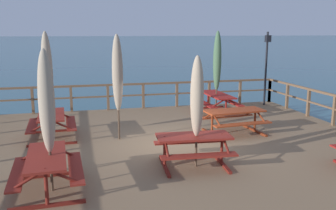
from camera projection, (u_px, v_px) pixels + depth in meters
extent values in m
plane|color=#2D5B6B|center=(174.00, 166.00, 10.80)|extent=(600.00, 600.00, 0.00)
cube|color=#846647|center=(175.00, 155.00, 10.73)|extent=(12.12, 10.68, 0.68)
cube|color=brown|center=(143.00, 84.00, 15.40)|extent=(11.82, 0.09, 0.08)
cube|color=brown|center=(143.00, 95.00, 15.49)|extent=(11.82, 0.07, 0.06)
cube|color=brown|center=(33.00, 101.00, 14.46)|extent=(0.10, 0.10, 1.05)
cube|color=brown|center=(71.00, 99.00, 14.81)|extent=(0.10, 0.10, 1.05)
cube|color=brown|center=(108.00, 98.00, 15.15)|extent=(0.10, 0.10, 1.05)
cube|color=brown|center=(143.00, 96.00, 15.50)|extent=(0.10, 0.10, 1.05)
cube|color=brown|center=(177.00, 95.00, 15.85)|extent=(0.10, 0.10, 1.05)
cube|color=brown|center=(209.00, 93.00, 16.19)|extent=(0.10, 0.10, 1.05)
cube|color=brown|center=(240.00, 92.00, 16.54)|extent=(0.10, 0.10, 1.05)
cube|color=brown|center=(270.00, 91.00, 16.89)|extent=(0.10, 0.10, 1.05)
cube|color=brown|center=(334.00, 111.00, 12.65)|extent=(0.10, 0.10, 1.05)
cube|color=brown|center=(308.00, 103.00, 14.06)|extent=(0.10, 0.10, 1.05)
cube|color=brown|center=(287.00, 96.00, 15.48)|extent=(0.10, 0.10, 1.05)
cube|color=brown|center=(270.00, 91.00, 16.89)|extent=(0.10, 0.10, 1.05)
cube|color=maroon|center=(51.00, 115.00, 11.08)|extent=(0.84, 1.87, 0.05)
cube|color=maroon|center=(71.00, 123.00, 11.29)|extent=(0.36, 1.85, 0.04)
cube|color=maroon|center=(32.00, 126.00, 10.99)|extent=(0.36, 1.85, 0.04)
cube|color=maroon|center=(52.00, 144.00, 10.52)|extent=(1.40, 0.14, 0.06)
cylinder|color=maroon|center=(52.00, 133.00, 10.46)|extent=(0.07, 0.07, 0.74)
cylinder|color=maroon|center=(61.00, 125.00, 10.49)|extent=(0.63, 0.08, 0.37)
cylinder|color=maroon|center=(41.00, 126.00, 10.34)|extent=(0.63, 0.08, 0.37)
cube|color=maroon|center=(53.00, 131.00, 11.92)|extent=(1.40, 0.14, 0.06)
cylinder|color=maroon|center=(53.00, 121.00, 11.85)|extent=(0.07, 0.07, 0.74)
cylinder|color=maroon|center=(61.00, 114.00, 11.89)|extent=(0.63, 0.08, 0.37)
cylinder|color=maroon|center=(43.00, 115.00, 11.73)|extent=(0.63, 0.08, 0.37)
cube|color=maroon|center=(46.00, 156.00, 7.40)|extent=(0.85, 1.93, 0.05)
cube|color=maroon|center=(76.00, 167.00, 7.62)|extent=(0.37, 1.91, 0.04)
cube|color=maroon|center=(18.00, 173.00, 7.31)|extent=(0.37, 1.91, 0.04)
cube|color=maroon|center=(48.00, 206.00, 6.82)|extent=(1.40, 0.15, 0.06)
cylinder|color=maroon|center=(46.00, 189.00, 6.76)|extent=(0.07, 0.07, 0.74)
cylinder|color=maroon|center=(62.00, 176.00, 6.79)|extent=(0.63, 0.09, 0.37)
cylinder|color=maroon|center=(29.00, 179.00, 6.64)|extent=(0.63, 0.09, 0.37)
cube|color=maroon|center=(49.00, 175.00, 8.27)|extent=(1.40, 0.15, 0.06)
cylinder|color=maroon|center=(48.00, 161.00, 8.20)|extent=(0.07, 0.07, 0.74)
cylinder|color=maroon|center=(61.00, 150.00, 8.23)|extent=(0.63, 0.09, 0.37)
cylinder|color=maroon|center=(34.00, 153.00, 8.08)|extent=(0.63, 0.09, 0.37)
cube|color=maroon|center=(217.00, 95.00, 14.63)|extent=(0.84, 2.18, 0.05)
cube|color=maroon|center=(229.00, 101.00, 14.84)|extent=(0.36, 2.17, 0.04)
cube|color=maroon|center=(203.00, 103.00, 14.54)|extent=(0.36, 2.17, 0.04)
cube|color=maroon|center=(226.00, 117.00, 13.92)|extent=(1.40, 0.13, 0.06)
cylinder|color=maroon|center=(226.00, 108.00, 13.85)|extent=(0.07, 0.07, 0.74)
cylinder|color=maroon|center=(233.00, 102.00, 13.88)|extent=(0.63, 0.08, 0.37)
cylinder|color=maroon|center=(219.00, 103.00, 13.73)|extent=(0.63, 0.08, 0.37)
cube|color=maroon|center=(208.00, 107.00, 15.61)|extent=(1.40, 0.13, 0.06)
cylinder|color=maroon|center=(208.00, 100.00, 15.55)|extent=(0.07, 0.07, 0.74)
cylinder|color=maroon|center=(214.00, 94.00, 15.58)|extent=(0.63, 0.08, 0.37)
cylinder|color=maroon|center=(202.00, 95.00, 15.43)|extent=(0.63, 0.08, 0.37)
cube|color=#993819|center=(234.00, 111.00, 11.63)|extent=(1.96, 0.92, 0.05)
cube|color=#993819|center=(243.00, 124.00, 11.17)|extent=(1.92, 0.44, 0.04)
cube|color=#993819|center=(226.00, 116.00, 12.21)|extent=(1.92, 0.44, 0.04)
cube|color=maroon|center=(212.00, 134.00, 11.53)|extent=(0.20, 1.40, 0.06)
cylinder|color=maroon|center=(212.00, 124.00, 11.46)|extent=(0.07, 0.07, 0.74)
cylinder|color=maroon|center=(216.00, 119.00, 11.16)|extent=(0.11, 0.63, 0.37)
cylinder|color=maroon|center=(208.00, 115.00, 11.68)|extent=(0.11, 0.63, 0.37)
cube|color=maroon|center=(254.00, 130.00, 12.01)|extent=(0.20, 1.40, 0.06)
cylinder|color=maroon|center=(255.00, 120.00, 11.95)|extent=(0.07, 0.07, 0.74)
cylinder|color=maroon|center=(260.00, 116.00, 11.64)|extent=(0.11, 0.63, 0.37)
cylinder|color=maroon|center=(251.00, 112.00, 12.16)|extent=(0.11, 0.63, 0.37)
cube|color=maroon|center=(194.00, 136.00, 8.81)|extent=(1.84, 0.90, 0.05)
cube|color=maroon|center=(199.00, 156.00, 8.32)|extent=(1.80, 0.42, 0.04)
cube|color=maroon|center=(189.00, 141.00, 9.41)|extent=(1.80, 0.42, 0.04)
cube|color=maroon|center=(165.00, 166.00, 8.84)|extent=(0.19, 1.40, 0.06)
cylinder|color=maroon|center=(165.00, 153.00, 8.77)|extent=(0.07, 0.07, 0.74)
cylinder|color=maroon|center=(166.00, 147.00, 8.45)|extent=(0.11, 0.63, 0.37)
cylinder|color=maroon|center=(163.00, 140.00, 9.00)|extent=(0.11, 0.63, 0.37)
cube|color=maroon|center=(221.00, 163.00, 9.06)|extent=(0.19, 1.40, 0.06)
cylinder|color=maroon|center=(222.00, 149.00, 8.99)|extent=(0.07, 0.07, 0.74)
cylinder|color=maroon|center=(226.00, 144.00, 8.68)|extent=(0.11, 0.63, 0.37)
cylinder|color=maroon|center=(219.00, 138.00, 9.22)|extent=(0.11, 0.63, 0.37)
cylinder|color=#4C3828|center=(48.00, 89.00, 10.84)|extent=(0.06, 0.06, 3.06)
ellipsoid|color=tan|center=(47.00, 71.00, 10.74)|extent=(0.32, 0.32, 2.32)
cylinder|color=#685B4C|center=(48.00, 77.00, 10.77)|extent=(0.21, 0.21, 0.05)
cone|color=#4C3828|center=(45.00, 34.00, 10.53)|extent=(0.10, 0.10, 0.14)
cylinder|color=#4C3828|center=(48.00, 126.00, 7.28)|extent=(0.06, 0.06, 2.75)
ellipsoid|color=tan|center=(47.00, 102.00, 7.19)|extent=(0.32, 0.32, 2.09)
cylinder|color=#685B4C|center=(47.00, 110.00, 7.22)|extent=(0.21, 0.21, 0.05)
cone|color=#4C3828|center=(43.00, 53.00, 7.00)|extent=(0.10, 0.10, 0.14)
cylinder|color=#4C3828|center=(217.00, 75.00, 14.46)|extent=(0.06, 0.06, 3.07)
ellipsoid|color=#4C704C|center=(217.00, 61.00, 14.35)|extent=(0.32, 0.32, 2.34)
cylinder|color=#2D432D|center=(217.00, 65.00, 14.38)|extent=(0.21, 0.21, 0.05)
cone|color=#4C3828|center=(218.00, 33.00, 14.14)|extent=(0.10, 0.10, 0.14)
cylinder|color=#4C3828|center=(118.00, 91.00, 10.83)|extent=(0.06, 0.06, 2.98)
ellipsoid|color=tan|center=(117.00, 73.00, 10.73)|extent=(0.32, 0.32, 2.27)
cylinder|color=#685B4C|center=(118.00, 79.00, 10.76)|extent=(0.21, 0.21, 0.05)
cone|color=#4C3828|center=(117.00, 37.00, 10.52)|extent=(0.10, 0.10, 0.14)
cylinder|color=#4C3828|center=(197.00, 115.00, 8.65)|extent=(0.06, 0.06, 2.54)
ellipsoid|color=tan|center=(197.00, 97.00, 8.56)|extent=(0.32, 0.32, 1.93)
cylinder|color=#71614F|center=(197.00, 103.00, 8.59)|extent=(0.21, 0.21, 0.05)
cone|color=#4C3828|center=(198.00, 58.00, 8.39)|extent=(0.10, 0.10, 0.14)
cylinder|color=black|center=(266.00, 69.00, 16.02)|extent=(0.09, 0.09, 3.20)
cylinder|color=black|center=(268.00, 34.00, 15.46)|extent=(0.30, 0.52, 0.06)
cube|color=black|center=(268.00, 39.00, 15.23)|extent=(0.20, 0.20, 0.28)
sphere|color=#F4E08C|center=(268.00, 39.00, 15.23)|extent=(0.14, 0.14, 0.14)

